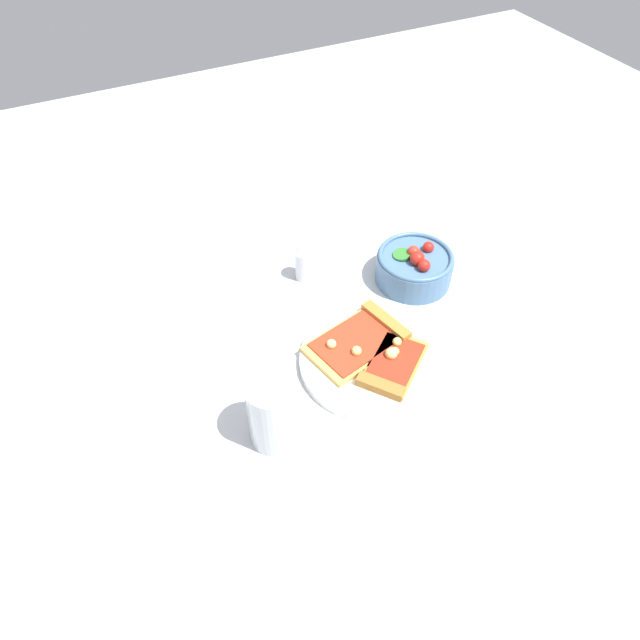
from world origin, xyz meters
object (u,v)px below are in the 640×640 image
Objects in this scene: pizza_slice_near at (361,339)px; pepper_shaker at (304,262)px; salad_bowl at (414,266)px; pizza_slice_far at (390,366)px; soda_glass at (274,414)px; paper_napkin at (226,331)px; plate at (371,361)px.

pizza_slice_near is 0.19m from pepper_shaker.
pizza_slice_near is 0.19m from salad_bowl.
soda_glass reaches higher than pizza_slice_far.
pepper_shaker is at bearing -84.91° from pizza_slice_far.
pepper_shaker reaches higher than pizza_slice_far.
soda_glass is at bearing 88.67° from paper_napkin.
pizza_slice_far is 0.88× the size of paper_napkin.
paper_napkin is at bearing -4.29° from salad_bowl.
salad_bowl reaches higher than pizza_slice_far.
paper_napkin is 2.19× the size of pepper_shaker.
paper_napkin is (0.18, -0.17, -0.01)m from plate.
soda_glass is (0.19, 0.06, 0.05)m from plate.
paper_napkin is at bearing -42.29° from plate.
pizza_slice_near is at bearing 93.12° from pepper_shaker.
salad_bowl reaches higher than pepper_shaker.
pizza_slice_far is (-0.01, 0.07, 0.00)m from pizza_slice_near.
pepper_shaker is at bearing -87.97° from plate.
salad_bowl is at bearing -140.11° from plate.
pizza_slice_near is 1.49× the size of soda_glass.
paper_napkin is (0.20, -0.20, -0.02)m from pizza_slice_far.
plate is 1.43× the size of paper_napkin.
salad_bowl reaches higher than paper_napkin.
pizza_slice_near reaches higher than paper_napkin.
plate is at bearing -64.14° from pizza_slice_far.
soda_glass is (0.19, 0.09, 0.03)m from pizza_slice_near.
pizza_slice_near is 0.21m from soda_glass.
plate is at bearing 92.03° from pepper_shaker.
pizza_slice_near is (-0.00, -0.04, 0.01)m from plate.
plate is 0.04m from pizza_slice_far.
salad_bowl is 0.86× the size of paper_napkin.
plate is 0.23m from pepper_shaker.
salad_bowl is 1.18× the size of soda_glass.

